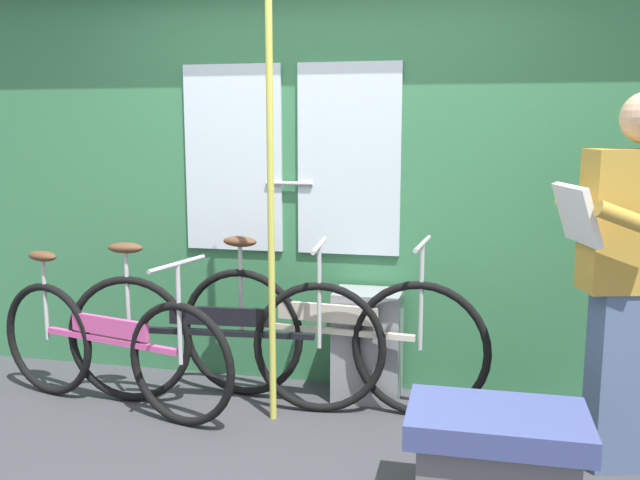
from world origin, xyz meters
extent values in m
cube|color=#38383D|center=(0.00, 0.00, -0.02)|extent=(5.52, 3.86, 0.04)
cube|color=#387A4C|center=(0.00, 1.13, 1.17)|extent=(4.52, 0.08, 2.34)
cube|color=silver|center=(-0.55, 1.08, 1.36)|extent=(0.60, 0.02, 1.10)
cube|color=silver|center=(0.15, 1.08, 1.36)|extent=(0.60, 0.02, 1.10)
cylinder|color=#B2B2B7|center=(-0.20, 1.06, 1.22)|extent=(0.28, 0.02, 0.02)
torus|color=black|center=(0.07, 0.65, 0.36)|extent=(0.73, 0.10, 0.73)
torus|color=black|center=(-1.00, 0.57, 0.36)|extent=(0.73, 0.10, 0.73)
cube|color=black|center=(-0.47, 0.61, 0.42)|extent=(1.02, 0.11, 0.03)
cube|color=black|center=(-0.47, 0.61, 0.52)|extent=(0.59, 0.07, 0.10)
cylinder|color=#B7B7BC|center=(-1.00, 0.57, 0.63)|extent=(0.02, 0.02, 0.52)
ellipsoid|color=brown|center=(-1.00, 0.57, 0.89)|extent=(0.21, 0.11, 0.06)
cylinder|color=#B7B7BC|center=(0.07, 0.65, 0.65)|extent=(0.02, 0.02, 0.56)
cylinder|color=#B7B7BC|center=(0.07, 0.65, 0.93)|extent=(0.06, 0.44, 0.02)
torus|color=black|center=(-0.59, 0.33, 0.33)|extent=(0.65, 0.20, 0.66)
torus|color=black|center=(-1.52, 0.56, 0.33)|extent=(0.65, 0.20, 0.66)
cube|color=#D14C93|center=(-1.06, 0.45, 0.39)|extent=(0.89, 0.25, 0.03)
cube|color=#D14C93|center=(-1.06, 0.45, 0.47)|extent=(0.52, 0.15, 0.10)
cylinder|color=#B7B7BC|center=(-1.52, 0.56, 0.58)|extent=(0.02, 0.02, 0.49)
ellipsoid|color=brown|center=(-1.52, 0.56, 0.82)|extent=(0.22, 0.14, 0.06)
cylinder|color=#B7B7BC|center=(-0.59, 0.33, 0.60)|extent=(0.02, 0.02, 0.53)
cylinder|color=#B7B7BC|center=(-0.59, 0.33, 0.86)|extent=(0.13, 0.43, 0.02)
torus|color=black|center=(0.61, 0.71, 0.37)|extent=(0.75, 0.11, 0.75)
torus|color=black|center=(-0.42, 0.79, 0.37)|extent=(0.75, 0.11, 0.75)
cube|color=beige|center=(0.09, 0.75, 0.43)|extent=(0.98, 0.11, 0.03)
cube|color=beige|center=(0.09, 0.75, 0.53)|extent=(0.57, 0.08, 0.10)
cylinder|color=#B7B7BC|center=(-0.42, 0.79, 0.64)|extent=(0.02, 0.02, 0.53)
ellipsoid|color=brown|center=(-0.42, 0.79, 0.91)|extent=(0.21, 0.11, 0.06)
cylinder|color=#B7B7BC|center=(0.61, 0.71, 0.66)|extent=(0.02, 0.02, 0.57)
cylinder|color=#B7B7BC|center=(0.61, 0.71, 0.95)|extent=(0.06, 0.44, 0.02)
cube|color=slate|center=(1.57, 0.35, 0.42)|extent=(0.36, 0.26, 0.83)
cube|color=#B78C33|center=(1.57, 0.35, 1.14)|extent=(0.50, 0.31, 0.62)
cube|color=silver|center=(1.30, 0.28, 1.17)|extent=(0.19, 0.36, 0.26)
cylinder|color=#B78C33|center=(1.49, 0.11, 1.17)|extent=(0.31, 0.15, 0.17)
cylinder|color=#B78C33|center=(1.38, 0.52, 1.17)|extent=(0.31, 0.15, 0.17)
cube|color=gray|center=(0.30, 0.91, 0.31)|extent=(0.38, 0.28, 0.63)
cylinder|color=#C6C14C|center=(-0.15, 0.51, 1.17)|extent=(0.04, 0.04, 2.34)
cube|color=#3D477F|center=(0.98, -0.22, 0.40)|extent=(0.70, 0.44, 0.10)
cube|color=slate|center=(0.98, -0.22, 0.17)|extent=(0.60, 0.36, 0.35)
camera|label=1|loc=(0.86, -2.87, 1.55)|focal=39.03mm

